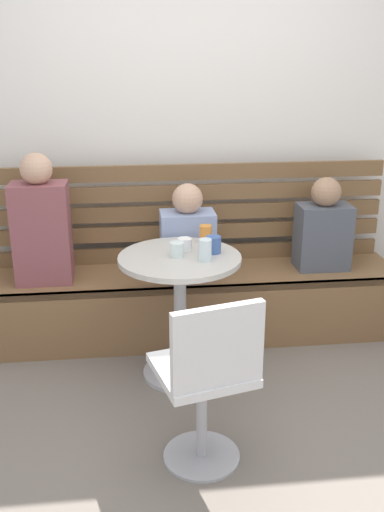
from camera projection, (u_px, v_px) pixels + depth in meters
The scene contains 14 objects.
ground at pixel (221, 448), 2.79m from camera, with size 8.00×8.00×0.00m, color #70665B.
back_wall at pixel (185, 107), 3.83m from camera, with size 5.20×0.10×2.90m, color silver.
booth_bench at pixel (192, 303), 3.83m from camera, with size 2.70×0.52×0.44m.
booth_backrest at pixel (188, 213), 3.87m from camera, with size 2.65×0.04×0.66m.
cafe_table at pixel (180, 293), 3.25m from camera, with size 0.68×0.68×0.74m.
white_chair at pixel (208, 378), 2.51m from camera, with size 0.49×0.49×0.85m.
person_adult at pixel (41, 225), 3.51m from camera, with size 0.34×0.22×0.80m.
person_child_left at pixel (323, 229), 3.76m from camera, with size 0.34×0.22×0.61m.
person_child_middle at pixel (188, 236), 3.65m from camera, with size 0.34×0.22×0.59m.
cup_glass_short at pixel (177, 249), 3.16m from camera, with size 0.08×0.08×0.08m, color silver.
cup_ceramic_white at pixel (185, 244), 3.25m from camera, with size 0.08×0.08×0.07m, color white.
cup_mug_blue at pixel (213, 245), 3.21m from camera, with size 0.08×0.08×0.10m, color #3D5B9E.
cup_tumbler_orange at pixel (206, 234), 3.39m from camera, with size 0.07×0.07×0.10m, color orange.
cup_glass_tall at pixel (205, 250), 3.08m from camera, with size 0.07×0.07×0.12m, color silver.
Camera 1 is at (-0.40, -2.28, 1.81)m, focal length 40.62 mm.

